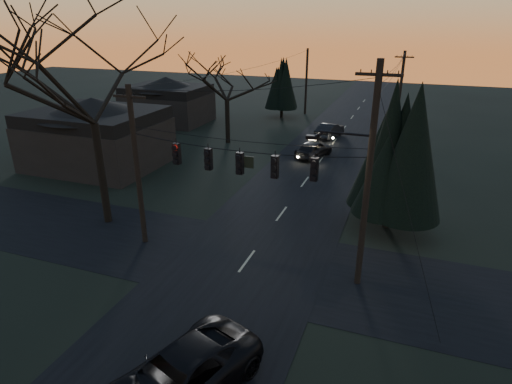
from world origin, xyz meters
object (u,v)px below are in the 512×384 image
(utility_pole_far_r, at_px, (394,137))
(suv_near, at_px, (179,378))
(sedan_oncoming_b, at_px, (330,130))
(sedan_oncoming_a, at_px, (314,149))
(utility_pole_right, at_px, (357,283))
(utility_pole_far_l, at_px, (305,114))
(bare_tree_left, at_px, (88,78))
(utility_pole_left, at_px, (145,241))
(evergreen_right, at_px, (394,155))

(utility_pole_far_r, distance_m, suv_near, 36.80)
(sedan_oncoming_b, bearing_deg, sedan_oncoming_a, 101.88)
(suv_near, xyz_separation_m, sedan_oncoming_a, (-1.81, 26.79, -0.07))
(utility_pole_right, height_order, sedan_oncoming_a, utility_pole_right)
(utility_pole_right, relative_size, sedan_oncoming_a, 2.30)
(suv_near, distance_m, sedan_oncoming_b, 34.02)
(utility_pole_far_l, bearing_deg, sedan_oncoming_b, -63.75)
(utility_pole_right, height_order, bare_tree_left, bare_tree_left)
(suv_near, height_order, sedan_oncoming_b, suv_near)
(utility_pole_far_r, relative_size, suv_near, 1.46)
(sedan_oncoming_a, bearing_deg, suv_near, 111.00)
(utility_pole_left, distance_m, bare_tree_left, 9.26)
(utility_pole_right, bearing_deg, suv_near, -117.81)
(bare_tree_left, height_order, sedan_oncoming_a, bare_tree_left)
(utility_pole_far_r, xyz_separation_m, sedan_oncoming_a, (-6.30, -9.73, 0.74))
(utility_pole_left, relative_size, bare_tree_left, 0.70)
(bare_tree_left, bearing_deg, utility_pole_left, -21.73)
(utility_pole_right, height_order, suv_near, utility_pole_right)
(utility_pole_right, bearing_deg, utility_pole_far_r, 90.00)
(sedan_oncoming_a, relative_size, sedan_oncoming_b, 0.98)
(utility_pole_right, height_order, utility_pole_far_l, utility_pole_right)
(utility_pole_far_r, height_order, bare_tree_left, bare_tree_left)
(evergreen_right, distance_m, suv_near, 16.25)
(evergreen_right, relative_size, suv_near, 1.32)
(bare_tree_left, bearing_deg, evergreen_right, 17.63)
(sedan_oncoming_a, bearing_deg, bare_tree_left, 79.73)
(suv_near, bearing_deg, utility_pole_far_l, 118.96)
(utility_pole_right, xyz_separation_m, suv_near, (-4.49, -8.52, 0.81))
(utility_pole_right, relative_size, bare_tree_left, 0.83)
(utility_pole_far_r, xyz_separation_m, utility_pole_far_l, (-11.50, 8.00, 0.00))
(utility_pole_left, xyz_separation_m, bare_tree_left, (-3.54, 1.41, 8.44))
(utility_pole_left, height_order, evergreen_right, evergreen_right)
(bare_tree_left, bearing_deg, utility_pole_right, -5.36)
(utility_pole_right, distance_m, sedan_oncoming_a, 19.34)
(utility_pole_far_r, xyz_separation_m, bare_tree_left, (-15.04, -26.59, 8.44))
(utility_pole_right, height_order, evergreen_right, evergreen_right)
(utility_pole_left, bearing_deg, utility_pole_far_l, 90.00)
(evergreen_right, distance_m, sedan_oncoming_a, 14.27)
(utility_pole_right, bearing_deg, sedan_oncoming_b, 103.90)
(suv_near, bearing_deg, bare_tree_left, 156.76)
(utility_pole_far_l, xyz_separation_m, suv_near, (7.01, -44.52, 0.81))
(suv_near, bearing_deg, evergreen_right, 90.66)
(bare_tree_left, height_order, suv_near, bare_tree_left)
(utility_pole_right, relative_size, utility_pole_left, 1.18)
(utility_pole_far_l, height_order, sedan_oncoming_b, utility_pole_far_l)
(utility_pole_far_l, bearing_deg, suv_near, -81.05)
(utility_pole_far_r, height_order, evergreen_right, evergreen_right)
(utility_pole_far_l, xyz_separation_m, bare_tree_left, (-3.54, -34.59, 8.44))
(utility_pole_far_r, bearing_deg, utility_pole_right, -90.00)
(utility_pole_left, height_order, sedan_oncoming_a, utility_pole_left)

